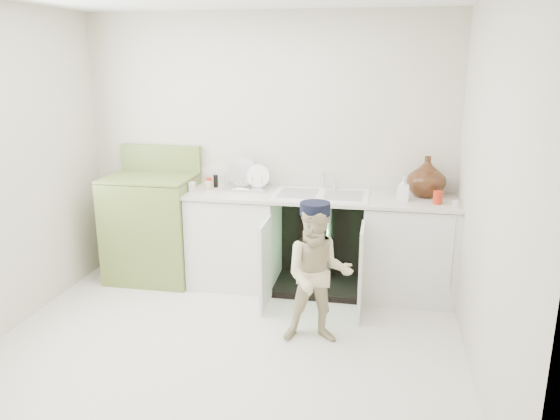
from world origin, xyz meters
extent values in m
plane|color=beige|center=(0.00, 0.00, 0.00)|extent=(3.50, 3.50, 0.00)
cube|color=beige|center=(0.00, 1.50, 1.25)|extent=(3.50, 2.50, 0.02)
cube|color=beige|center=(0.00, -1.50, 1.25)|extent=(3.50, 2.50, 0.02)
cube|color=beige|center=(1.75, 0.00, 1.25)|extent=(2.50, 3.00, 0.02)
cube|color=silver|center=(-0.25, 1.20, 0.43)|extent=(0.80, 0.60, 0.86)
cube|color=silver|center=(1.35, 1.20, 0.43)|extent=(0.80, 0.60, 0.86)
cube|color=black|center=(0.55, 1.47, 0.43)|extent=(0.80, 0.06, 0.86)
cube|color=black|center=(0.55, 1.20, 0.03)|extent=(0.80, 0.60, 0.06)
cylinder|color=gray|center=(0.48, 1.30, 0.45)|extent=(0.05, 0.05, 0.70)
cylinder|color=gray|center=(0.62, 1.30, 0.45)|extent=(0.05, 0.05, 0.70)
cylinder|color=gray|center=(0.55, 1.25, 0.62)|extent=(0.07, 0.18, 0.07)
cube|color=silver|center=(0.15, 0.70, 0.40)|extent=(0.03, 0.40, 0.76)
cube|color=silver|center=(0.95, 0.70, 0.40)|extent=(0.02, 0.40, 0.76)
cube|color=beige|center=(0.55, 1.20, 0.89)|extent=(2.44, 0.64, 0.03)
cube|color=beige|center=(0.55, 1.49, 0.98)|extent=(2.44, 0.02, 0.15)
cube|color=white|center=(0.55, 1.20, 0.90)|extent=(0.85, 0.55, 0.02)
cube|color=gray|center=(0.34, 1.20, 0.91)|extent=(0.34, 0.40, 0.01)
cube|color=gray|center=(0.76, 1.20, 0.91)|extent=(0.34, 0.40, 0.01)
cylinder|color=silver|center=(0.55, 1.42, 0.99)|extent=(0.03, 0.03, 0.17)
cylinder|color=silver|center=(0.55, 1.36, 1.06)|extent=(0.02, 0.14, 0.02)
cylinder|color=silver|center=(0.66, 1.42, 0.94)|extent=(0.04, 0.04, 0.06)
cylinder|color=silver|center=(1.68, 0.89, 0.55)|extent=(0.01, 0.01, 0.70)
cube|color=silver|center=(1.68, 0.98, 0.93)|extent=(0.04, 0.02, 0.06)
cube|color=silver|center=(-0.17, 1.32, 0.91)|extent=(0.44, 0.29, 0.02)
cylinder|color=silver|center=(-0.21, 1.34, 0.99)|extent=(0.27, 0.10, 0.26)
cylinder|color=white|center=(-0.05, 1.32, 0.98)|extent=(0.21, 0.06, 0.21)
cylinder|color=silver|center=(-0.34, 1.22, 0.98)|extent=(0.01, 0.01, 0.13)
cylinder|color=silver|center=(-0.26, 1.22, 0.98)|extent=(0.01, 0.01, 0.13)
cylinder|color=silver|center=(-0.17, 1.22, 0.98)|extent=(0.01, 0.01, 0.13)
cylinder|color=silver|center=(-0.08, 1.22, 0.98)|extent=(0.01, 0.01, 0.13)
cylinder|color=silver|center=(0.01, 1.22, 0.98)|extent=(0.01, 0.01, 0.13)
imported|color=#462C14|center=(1.47, 1.34, 1.08)|extent=(0.34, 0.34, 0.36)
imported|color=#EC5A0C|center=(1.53, 1.30, 1.02)|extent=(0.09, 0.09, 0.23)
imported|color=white|center=(1.26, 1.14, 1.00)|extent=(0.09, 0.10, 0.21)
cylinder|color=red|center=(1.55, 1.08, 0.96)|extent=(0.08, 0.08, 0.11)
cylinder|color=red|center=(-0.52, 1.28, 0.95)|extent=(0.05, 0.05, 0.10)
cylinder|color=#BFBA8C|center=(-0.50, 1.20, 0.94)|extent=(0.06, 0.06, 0.08)
cylinder|color=black|center=(-0.46, 1.32, 0.96)|extent=(0.04, 0.04, 0.12)
cube|color=silver|center=(-0.62, 1.10, 0.95)|extent=(0.05, 0.05, 0.09)
cube|color=olive|center=(-1.06, 1.18, 0.49)|extent=(0.81, 0.65, 0.99)
cube|color=olive|center=(-1.06, 1.18, 1.00)|extent=(0.81, 0.65, 0.02)
cube|color=olive|center=(-1.06, 1.46, 1.14)|extent=(0.81, 0.06, 0.26)
cylinder|color=black|center=(-1.27, 1.02, 0.99)|extent=(0.18, 0.18, 0.02)
cylinder|color=silver|center=(-1.27, 1.02, 1.01)|extent=(0.21, 0.21, 0.01)
cylinder|color=black|center=(-1.27, 1.33, 0.99)|extent=(0.18, 0.18, 0.02)
cylinder|color=silver|center=(-1.27, 1.33, 1.01)|extent=(0.21, 0.21, 0.01)
cylinder|color=black|center=(-0.86, 1.02, 0.99)|extent=(0.18, 0.18, 0.02)
cylinder|color=silver|center=(-0.86, 1.02, 1.01)|extent=(0.21, 0.21, 0.01)
cylinder|color=black|center=(-0.86, 1.33, 0.99)|extent=(0.18, 0.18, 0.02)
cylinder|color=silver|center=(-0.86, 1.33, 1.01)|extent=(0.21, 0.21, 0.01)
imported|color=beige|center=(0.65, 0.22, 0.53)|extent=(0.57, 0.48, 1.07)
cylinder|color=black|center=(0.65, 0.22, 1.04)|extent=(0.25, 0.25, 0.09)
cube|color=black|center=(0.64, 0.32, 1.00)|extent=(0.18, 0.11, 0.01)
cube|color=black|center=(0.58, 0.86, 0.72)|extent=(0.07, 0.01, 0.14)
cube|color=#26F23F|center=(0.58, 0.85, 0.72)|extent=(0.06, 0.00, 0.12)
camera|label=1|loc=(1.08, -3.52, 2.08)|focal=35.00mm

